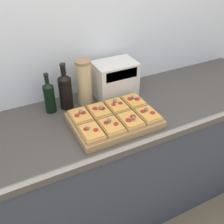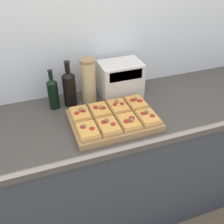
% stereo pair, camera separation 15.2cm
% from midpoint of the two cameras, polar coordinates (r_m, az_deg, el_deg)
% --- Properties ---
extents(wall_back, '(6.00, 0.06, 2.50)m').
position_cam_midpoint_polar(wall_back, '(1.74, -3.16, 14.49)').
color(wall_back, silver).
rests_on(wall_back, ground_plane).
extents(kitchen_counter, '(2.63, 0.67, 0.93)m').
position_cam_midpoint_polar(kitchen_counter, '(1.90, 0.82, -12.11)').
color(kitchen_counter, '#333842').
rests_on(kitchen_counter, ground_plane).
extents(cutting_board, '(0.49, 0.34, 0.04)m').
position_cam_midpoint_polar(cutting_board, '(1.52, 3.24, -1.93)').
color(cutting_board, '#A37A4C').
rests_on(cutting_board, kitchen_counter).
extents(pizza_slice_back_left, '(0.11, 0.15, 0.05)m').
position_cam_midpoint_polar(pizza_slice_back_left, '(1.52, -4.10, -0.51)').
color(pizza_slice_back_left, tan).
rests_on(pizza_slice_back_left, cutting_board).
extents(pizza_slice_back_midleft, '(0.11, 0.15, 0.05)m').
position_cam_midpoint_polar(pizza_slice_back_midleft, '(1.54, 0.11, 0.33)').
color(pizza_slice_back_midleft, tan).
rests_on(pizza_slice_back_midleft, cutting_board).
extents(pizza_slice_back_midright, '(0.11, 0.15, 0.05)m').
position_cam_midpoint_polar(pizza_slice_back_midright, '(1.58, 4.13, 1.17)').
color(pizza_slice_back_midright, tan).
rests_on(pizza_slice_back_midright, cutting_board).
extents(pizza_slice_back_right, '(0.11, 0.15, 0.05)m').
position_cam_midpoint_polar(pizza_slice_back_right, '(1.63, 7.97, 1.92)').
color(pizza_slice_back_right, tan).
rests_on(pizza_slice_back_right, cutting_board).
extents(pizza_slice_front_left, '(0.11, 0.15, 0.05)m').
position_cam_midpoint_polar(pizza_slice_front_left, '(1.39, -2.24, -4.17)').
color(pizza_slice_front_left, tan).
rests_on(pizza_slice_front_left, cutting_board).
extents(pizza_slice_front_midleft, '(0.11, 0.15, 0.05)m').
position_cam_midpoint_polar(pizza_slice_front_midleft, '(1.42, 2.31, -3.14)').
color(pizza_slice_front_midleft, tan).
rests_on(pizza_slice_front_midleft, cutting_board).
extents(pizza_slice_front_midright, '(0.11, 0.15, 0.05)m').
position_cam_midpoint_polar(pizza_slice_front_midright, '(1.46, 6.66, -2.19)').
color(pizza_slice_front_midright, tan).
rests_on(pizza_slice_front_midright, cutting_board).
extents(pizza_slice_front_right, '(0.11, 0.15, 0.05)m').
position_cam_midpoint_polar(pizza_slice_front_right, '(1.51, 10.69, -1.23)').
color(pizza_slice_front_right, tan).
rests_on(pizza_slice_front_right, cutting_board).
extents(olive_oil_bottle, '(0.07, 0.07, 0.26)m').
position_cam_midpoint_polar(olive_oil_bottle, '(1.64, -10.14, 4.08)').
color(olive_oil_bottle, black).
rests_on(olive_oil_bottle, kitchen_counter).
extents(wine_bottle, '(0.08, 0.08, 0.30)m').
position_cam_midpoint_polar(wine_bottle, '(1.64, -6.68, 5.22)').
color(wine_bottle, black).
rests_on(wine_bottle, kitchen_counter).
extents(grain_jar_tall, '(0.10, 0.10, 0.29)m').
position_cam_midpoint_polar(grain_jar_tall, '(1.66, -2.54, 6.71)').
color(grain_jar_tall, tan).
rests_on(grain_jar_tall, kitchen_counter).
extents(toaster_oven, '(0.30, 0.19, 0.24)m').
position_cam_midpoint_polar(toaster_oven, '(1.74, 4.36, 7.01)').
color(toaster_oven, beige).
rests_on(toaster_oven, kitchen_counter).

